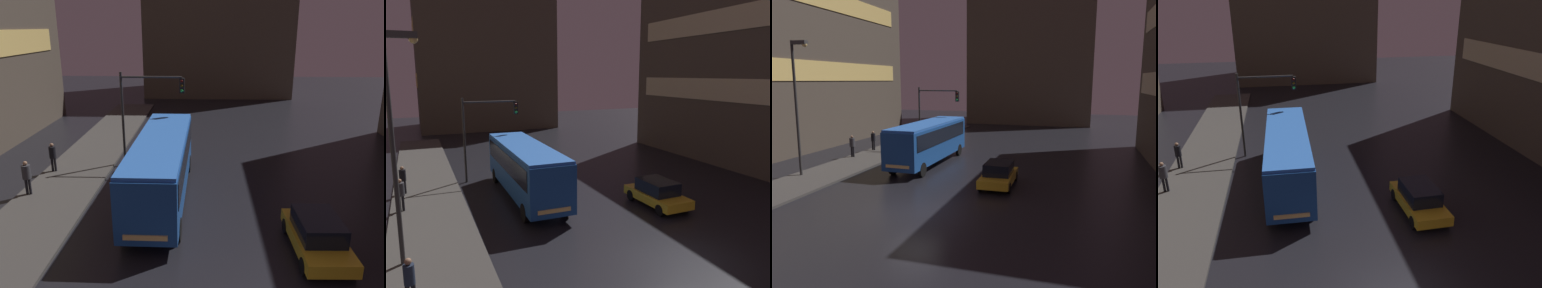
% 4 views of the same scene
% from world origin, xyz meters
% --- Properties ---
extents(sidewalk_left, '(4.00, 48.00, 0.15)m').
position_xyz_m(sidewalk_left, '(-9.00, 10.00, 0.07)').
color(sidewalk_left, '#3D3A38').
rests_on(sidewalk_left, ground).
extents(bus_near, '(2.58, 10.71, 3.30)m').
position_xyz_m(bus_near, '(-3.41, 10.34, 2.03)').
color(bus_near, '#194793').
rests_on(bus_near, ground).
extents(car_taxi, '(1.98, 4.27, 1.52)m').
position_xyz_m(car_taxi, '(3.14, 5.78, 0.77)').
color(car_taxi, gold).
rests_on(car_taxi, ground).
extents(pedestrian_mid, '(0.62, 0.62, 1.82)m').
position_xyz_m(pedestrian_mid, '(-10.40, 10.31, 1.27)').
color(pedestrian_mid, black).
rests_on(pedestrian_mid, sidewalk_left).
extents(pedestrian_far, '(0.55, 0.55, 1.76)m').
position_xyz_m(pedestrian_far, '(-10.34, 13.59, 1.20)').
color(pedestrian_far, black).
rests_on(pedestrian_far, sidewalk_left).
extents(traffic_light_main, '(3.91, 0.35, 5.92)m').
position_xyz_m(traffic_light_main, '(-4.95, 15.15, 4.07)').
color(traffic_light_main, '#2D2D2D').
rests_on(traffic_light_main, ground).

